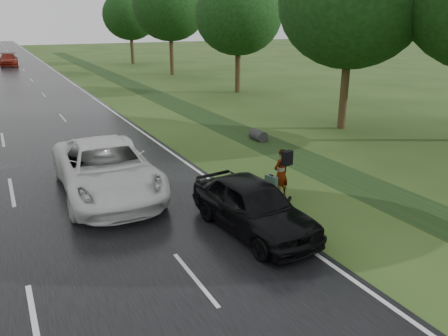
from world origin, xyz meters
TOP-DOWN VIEW (x-y plane):
  - ground at (0.00, 0.00)m, footprint 220.00×220.00m
  - edge_stripe_east at (6.75, 45.00)m, footprint 0.12×180.00m
  - drainage_ditch at (11.50, 18.71)m, footprint 2.20×120.00m
  - tree_east_b at (17.00, 10.00)m, footprint 7.60×7.60m
  - tree_east_c at (18.20, 24.00)m, footprint 7.00×7.00m
  - tree_east_d at (17.80, 38.00)m, footprint 8.00×8.00m
  - tree_east_f at (17.50, 52.00)m, footprint 7.20×7.20m
  - pedestrian at (8.18, 3.27)m, footprint 0.85×0.65m
  - white_pickup at (3.00, 6.27)m, footprint 3.25×6.64m
  - dark_sedan at (6.00, 1.48)m, footprint 2.19×4.70m
  - far_car_red at (2.29, 56.82)m, footprint 2.48×5.51m

SIDE VIEW (x-z plane):
  - ground at x=0.00m, z-range 0.00..0.00m
  - drainage_ditch at x=11.50m, z-range -0.24..0.32m
  - edge_stripe_east at x=6.75m, z-range 0.04..0.05m
  - dark_sedan at x=6.00m, z-range 0.04..1.60m
  - far_car_red at x=2.29m, z-range 0.04..1.61m
  - pedestrian at x=8.18m, z-range 0.03..1.75m
  - white_pickup at x=3.00m, z-range 0.04..1.86m
  - tree_east_c at x=18.20m, z-range 1.49..10.78m
  - tree_east_f at x=17.50m, z-range 1.56..11.18m
  - tree_east_b at x=17.00m, z-range 1.63..11.74m
  - tree_east_d at x=17.80m, z-range 1.77..12.53m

